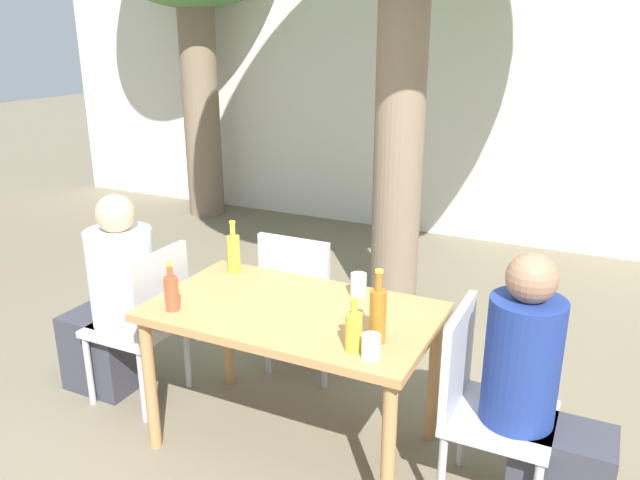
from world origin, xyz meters
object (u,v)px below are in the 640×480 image
person_seated_0 (114,306)px  oil_cruet_0 (354,330)px  amber_bottle_3 (378,314)px  drinking_glass_0 (358,285)px  patio_chair_0 (147,317)px  patio_chair_2 (303,296)px  oil_cruet_1 (234,253)px  drinking_glass_1 (371,346)px  person_seated_1 (540,410)px  dining_table_front (293,326)px  patio_chair_1 (481,398)px  soda_bottle_2 (172,292)px

person_seated_0 → oil_cruet_0: bearing=80.9°
amber_bottle_3 → drinking_glass_0: amber_bottle_3 is taller
patio_chair_0 → patio_chair_2: 0.90m
oil_cruet_1 → drinking_glass_0: oil_cruet_1 is taller
oil_cruet_0 → drinking_glass_1: (0.09, -0.03, -0.04)m
person_seated_1 → amber_bottle_3: person_seated_1 is taller
person_seated_1 → person_seated_0: bearing=90.0°
dining_table_front → patio_chair_1: bearing=0.0°
patio_chair_1 → oil_cruet_0: 0.64m
drinking_glass_0 → patio_chair_2: bearing=144.2°
patio_chair_2 → amber_bottle_3: bearing=134.3°
patio_chair_0 → drinking_glass_1: bearing=78.9°
person_seated_1 → soda_bottle_2: (-1.65, -0.26, 0.31)m
person_seated_0 → amber_bottle_3: size_ratio=3.63×
soda_bottle_2 → drinking_glass_0: bearing=36.3°
oil_cruet_1 → drinking_glass_1: oil_cruet_1 is taller
patio_chair_2 → person_seated_0: size_ratio=0.76×
person_seated_0 → soda_bottle_2: size_ratio=5.08×
patio_chair_0 → amber_bottle_3: bearing=84.2°
patio_chair_1 → patio_chair_2: 1.34m
soda_bottle_2 → drinking_glass_1: size_ratio=2.35×
oil_cruet_0 → oil_cruet_1: 1.06m
patio_chair_1 → oil_cruet_0: (-0.49, -0.25, 0.32)m
patio_chair_1 → patio_chair_2: (-1.18, 0.63, 0.00)m
dining_table_front → drinking_glass_0: size_ratio=11.62×
patio_chair_1 → oil_cruet_0: bearing=117.0°
dining_table_front → soda_bottle_2: size_ratio=5.79×
drinking_glass_0 → drinking_glass_1: 0.62m
drinking_glass_0 → person_seated_1: bearing=-16.4°
patio_chair_0 → soda_bottle_2: bearing=57.5°
person_seated_0 → oil_cruet_1: 0.77m
patio_chair_0 → oil_cruet_1: 0.60m
drinking_glass_0 → dining_table_front: bearing=-129.6°
patio_chair_0 → oil_cruet_1: size_ratio=3.11×
patio_chair_2 → amber_bottle_3: amber_bottle_3 is taller
dining_table_front → drinking_glass_1: 0.59m
oil_cruet_0 → person_seated_1: bearing=18.9°
person_seated_1 → drinking_glass_0: (-0.92, 0.27, 0.28)m
person_seated_0 → oil_cruet_1: person_seated_0 is taller
patio_chair_0 → soda_bottle_2: (0.41, -0.26, 0.33)m
patio_chair_0 → person_seated_1: (2.06, -0.00, 0.01)m
patio_chair_0 → drinking_glass_1: (1.41, -0.28, 0.29)m
patio_chair_2 → oil_cruet_1: oil_cruet_1 is taller
soda_bottle_2 → drinking_glass_1: 1.01m
dining_table_front → patio_chair_1: size_ratio=1.50×
dining_table_front → drinking_glass_1: size_ratio=13.59×
patio_chair_1 → person_seated_1: bearing=-90.0°
dining_table_front → amber_bottle_3: 0.55m
soda_bottle_2 → drinking_glass_1: soda_bottle_2 is taller
person_seated_0 → drinking_glass_1: size_ratio=11.92×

